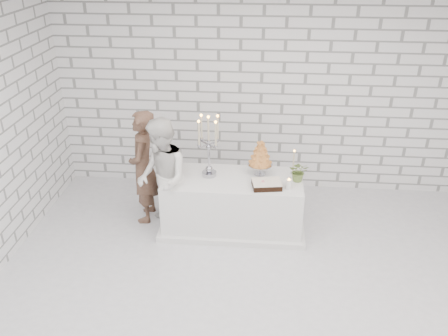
# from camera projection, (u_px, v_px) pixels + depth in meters

# --- Properties ---
(ground) EXTENTS (6.00, 5.00, 0.01)m
(ground) POSITION_uv_depth(u_px,v_px,m) (253.00, 291.00, 5.29)
(ground) COLOR silver
(ground) RESTS_ON ground
(ceiling) EXTENTS (6.00, 5.00, 0.01)m
(ceiling) POSITION_uv_depth(u_px,v_px,m) (262.00, 14.00, 3.93)
(ceiling) COLOR white
(ceiling) RESTS_ON ground
(wall_back) EXTENTS (6.00, 0.01, 3.00)m
(wall_back) POSITION_uv_depth(u_px,v_px,m) (261.00, 93.00, 6.83)
(wall_back) COLOR white
(wall_back) RESTS_ON ground
(cake_table) EXTENTS (1.80, 0.80, 0.75)m
(cake_table) POSITION_uv_depth(u_px,v_px,m) (233.00, 203.00, 6.26)
(cake_table) COLOR white
(cake_table) RESTS_ON ground
(groom) EXTENTS (0.40, 0.59, 1.58)m
(groom) POSITION_uv_depth(u_px,v_px,m) (144.00, 167.00, 6.29)
(groom) COLOR #513224
(groom) RESTS_ON ground
(bride) EXTENTS (0.85, 0.95, 1.59)m
(bride) POSITION_uv_depth(u_px,v_px,m) (162.00, 179.00, 5.98)
(bride) COLOR white
(bride) RESTS_ON ground
(candelabra) EXTENTS (0.34, 0.34, 0.83)m
(candelabra) POSITION_uv_depth(u_px,v_px,m) (209.00, 146.00, 5.97)
(candelabra) COLOR #9D9DA7
(candelabra) RESTS_ON cake_table
(croquembouche) EXTENTS (0.39, 0.39, 0.50)m
(croquembouche) POSITION_uv_depth(u_px,v_px,m) (260.00, 158.00, 6.07)
(croquembouche) COLOR #BA7235
(croquembouche) RESTS_ON cake_table
(chocolate_cake) EXTENTS (0.39, 0.31, 0.08)m
(chocolate_cake) POSITION_uv_depth(u_px,v_px,m) (267.00, 184.00, 5.86)
(chocolate_cake) COLOR black
(chocolate_cake) RESTS_ON cake_table
(pillar_candle) EXTENTS (0.08, 0.08, 0.12)m
(pillar_candle) POSITION_uv_depth(u_px,v_px,m) (289.00, 184.00, 5.83)
(pillar_candle) COLOR white
(pillar_candle) RESTS_ON cake_table
(extra_taper) EXTENTS (0.06, 0.06, 0.32)m
(extra_taper) POSITION_uv_depth(u_px,v_px,m) (293.00, 163.00, 6.14)
(extra_taper) COLOR beige
(extra_taper) RESTS_ON cake_table
(flowers) EXTENTS (0.26, 0.23, 0.27)m
(flowers) POSITION_uv_depth(u_px,v_px,m) (299.00, 171.00, 5.97)
(flowers) COLOR #4A682C
(flowers) RESTS_ON cake_table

